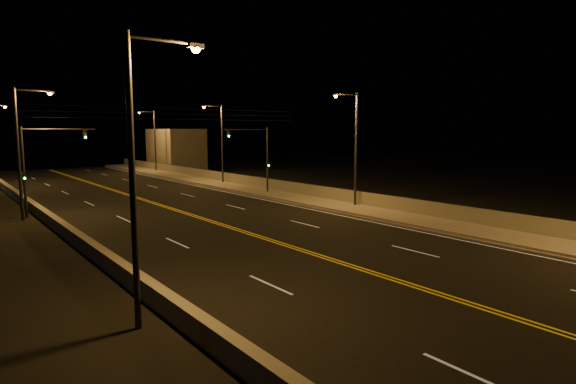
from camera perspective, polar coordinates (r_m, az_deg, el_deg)
road at (r=29.71m, az=-5.42°, el=-4.67°), size 18.00×120.00×0.02m
sidewalk at (r=36.37m, az=9.27°, el=-2.30°), size 3.60×120.00×0.30m
curb at (r=35.08m, az=7.14°, el=-2.74°), size 0.14×120.00×0.15m
parapet_wall at (r=37.47m, az=11.05°, el=-1.06°), size 0.30×120.00×1.00m
jersey_barrier at (r=26.23m, az=-22.62°, el=-5.98°), size 0.45×120.00×0.76m
distant_building_right at (r=78.82m, az=-13.15°, el=4.95°), size 6.00×10.00×6.41m
parapet_rail at (r=37.39m, az=11.07°, el=-0.25°), size 0.06×120.00×0.06m
lane_markings at (r=29.65m, az=-5.35°, el=-4.67°), size 17.32×116.00×0.00m
streetlight_1 at (r=37.97m, az=7.76°, el=5.83°), size 2.55×0.28×9.04m
streetlight_2 at (r=55.34m, az=-8.07°, el=6.26°), size 2.55×0.28×9.04m
streetlight_3 at (r=73.76m, az=-15.70°, el=6.30°), size 2.55×0.28×9.04m
streetlight_4 at (r=15.29m, az=-17.04°, el=3.52°), size 2.55×0.28×9.04m
streetlight_5 at (r=37.56m, az=-28.97°, el=4.98°), size 2.55×0.28×9.04m
traffic_signal_right at (r=45.79m, az=-3.47°, el=4.64°), size 5.11×0.31×6.45m
traffic_signal_left at (r=38.81m, az=-27.49°, el=3.36°), size 5.11×0.31×6.45m
overhead_wires at (r=37.54m, az=-13.22°, el=9.01°), size 22.00×0.03×0.83m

